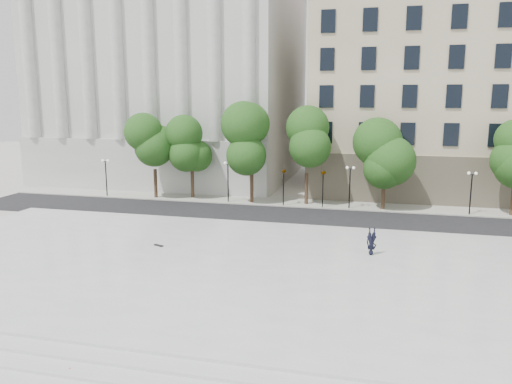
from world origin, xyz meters
TOP-DOWN VIEW (x-y plane):
  - ground at (0.00, 0.00)m, footprint 160.00×160.00m
  - plaza at (0.00, 3.00)m, footprint 44.00×22.00m
  - street at (0.00, 18.00)m, footprint 60.00×8.00m
  - far_sidewalk at (0.00, 24.00)m, footprint 60.00×4.00m
  - building_west at (-17.00, 38.57)m, footprint 31.50×27.65m
  - building_east at (20.00, 38.91)m, footprint 36.00×26.15m
  - traffic_light_west at (0.42, 22.30)m, footprint 0.55×1.94m
  - traffic_light_east at (4.28, 22.30)m, footprint 1.11×1.88m
  - person_lying at (9.18, 7.12)m, footprint 1.16×1.94m
  - skateboard at (-5.17, 5.60)m, footprint 0.76×0.43m
  - plaza_steps at (-0.00, -8.90)m, footprint 44.00×3.00m
  - street_trees at (0.98, 23.21)m, footprint 38.67×5.08m
  - lamp_posts at (-0.05, 22.60)m, footprint 37.60×0.28m

SIDE VIEW (x-z plane):
  - ground at x=0.00m, z-range 0.00..0.00m
  - street at x=0.00m, z-range 0.00..0.02m
  - far_sidewalk at x=0.00m, z-range 0.00..0.12m
  - plaza_steps at x=0.00m, z-range -0.03..0.27m
  - plaza at x=0.00m, z-range 0.00..0.45m
  - skateboard at x=-5.17m, z-range 0.45..0.53m
  - person_lying at x=9.18m, z-range 0.45..0.95m
  - lamp_posts at x=-0.05m, z-range 0.75..4.98m
  - traffic_light_east at x=4.28m, z-range 1.63..5.88m
  - traffic_light_west at x=0.42m, z-range 1.63..5.90m
  - street_trees at x=0.98m, z-range 1.55..9.46m
  - building_east at x=20.00m, z-range -0.36..22.64m
  - building_west at x=-17.00m, z-range 0.09..25.69m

